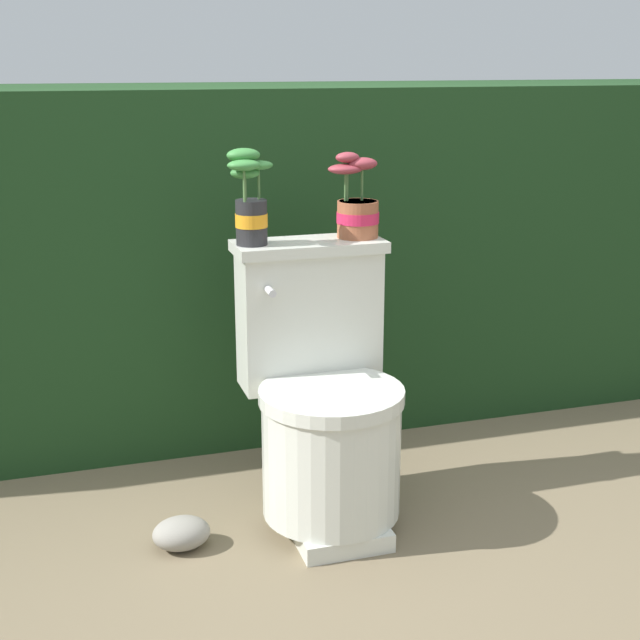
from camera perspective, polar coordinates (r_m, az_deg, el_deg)
The scene contains 6 objects.
ground_plane at distance 2.50m, azimuth 2.15°, elevation -13.24°, with size 12.00×12.00×0.00m, color #75664C.
hedge_backdrop at distance 3.20m, azimuth -3.65°, elevation 4.43°, with size 3.80×0.80×1.15m.
toilet at distance 2.43m, azimuth 0.27°, elevation -5.78°, with size 0.41×0.49×0.76m.
potted_plant_left at distance 2.37m, azimuth -4.51°, elevation 7.56°, with size 0.13×0.10×0.26m.
potted_plant_midleft at distance 2.47m, azimuth 2.36°, elevation 7.22°, with size 0.14×0.12×0.23m.
garden_stone at distance 2.43m, azimuth -8.86°, elevation -13.33°, with size 0.15×0.12×0.08m.
Camera 1 is at (-0.73, -2.05, 1.24)m, focal length 50.00 mm.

